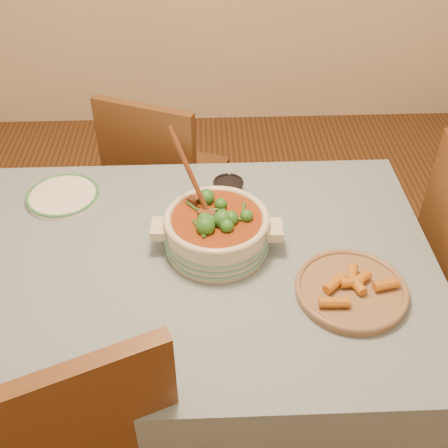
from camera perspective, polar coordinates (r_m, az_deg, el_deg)
name	(u,v)px	position (r m, az deg, el deg)	size (l,w,h in m)	color
floor	(179,400)	(2.34, -4.59, -17.36)	(4.50, 4.50, 0.00)	#432813
dining_table	(168,282)	(1.82, -5.67, -5.92)	(1.68, 1.08, 0.76)	brown
stew_casserole	(217,229)	(1.73, -0.76, -0.51)	(0.41, 0.33, 0.38)	beige
white_plate	(63,196)	(2.06, -16.06, 2.78)	(0.26, 0.26, 0.02)	white
condiment_bowl	(228,187)	(1.99, 0.44, 3.78)	(0.14, 0.14, 0.06)	black
fried_plate	(351,289)	(1.67, 12.81, -6.41)	(0.38, 0.38, 0.05)	#8A694C
chair_far	(161,175)	(2.53, -6.40, 4.97)	(0.56, 0.56, 0.92)	brown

